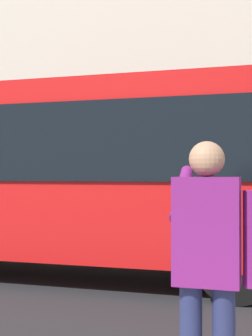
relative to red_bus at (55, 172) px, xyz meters
The scene contains 4 objects.
ground_plane 3.17m from the red_bus, behind, with size 60.00×60.00×0.00m, color #232326.
building_facade_far 8.54m from the red_bus, 111.46° to the right, with size 28.00×1.55×12.00m.
red_bus is the anchor object (origin of this frame).
pedestrian_photographer 5.36m from the red_bus, 125.15° to the left, with size 0.53×0.52×1.70m.
Camera 1 is at (-0.75, 7.40, 1.65)m, focal length 51.26 mm.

